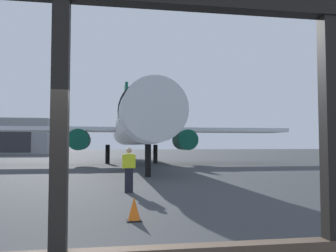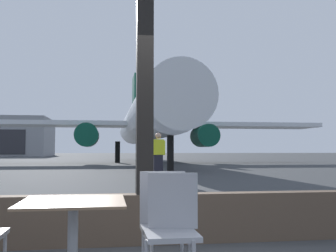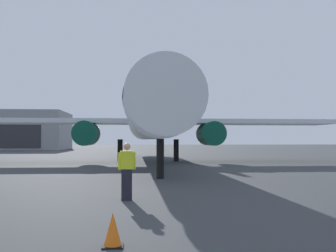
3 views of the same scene
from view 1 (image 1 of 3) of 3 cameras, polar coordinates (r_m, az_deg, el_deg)
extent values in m
plane|color=#383A3D|center=(44.41, -10.22, -5.44)|extent=(220.00, 220.00, 0.00)
cube|color=black|center=(4.41, -17.13, -3.45)|extent=(0.20, 0.20, 3.61)
cube|color=black|center=(5.28, 24.72, -3.22)|extent=(0.20, 0.20, 3.61)
cylinder|color=silver|center=(35.50, -5.82, -0.19)|extent=(3.50, 31.55, 3.50)
cone|color=silver|center=(18.53, -2.50, 2.45)|extent=(3.33, 2.60, 3.33)
cylinder|color=black|center=(20.43, -3.14, 2.36)|extent=(3.57, 0.90, 3.57)
cube|color=silver|center=(35.23, -19.08, -0.50)|extent=(14.52, 4.20, 0.36)
cube|color=silver|center=(36.24, 7.19, -0.72)|extent=(14.52, 4.20, 0.36)
cylinder|color=#0C4C38|center=(33.41, -14.12, -2.17)|extent=(1.90, 3.20, 1.90)
cylinder|color=#0C4C38|center=(34.06, 2.73, -2.27)|extent=(1.90, 3.20, 1.90)
cube|color=#0C4C38|center=(50.06, -6.83, 3.74)|extent=(0.36, 4.40, 5.20)
cylinder|color=black|center=(20.65, -3.26, -5.60)|extent=(0.36, 0.36, 1.89)
cylinder|color=black|center=(35.71, -9.74, -4.51)|extent=(0.44, 0.44, 1.89)
cylinder|color=black|center=(36.01, -2.05, -4.54)|extent=(0.44, 0.44, 1.89)
cube|color=black|center=(13.98, -6.35, -8.71)|extent=(0.32, 0.20, 0.95)
cube|color=yellow|center=(13.92, -6.33, -5.64)|extent=(0.40, 0.22, 0.55)
sphere|color=tan|center=(13.91, -6.32, -3.97)|extent=(0.22, 0.22, 0.22)
cylinder|color=yellow|center=(14.03, -5.44, -5.72)|extent=(0.09, 0.09, 0.52)
cylinder|color=yellow|center=(13.82, -7.23, -5.75)|extent=(0.09, 0.09, 0.52)
cone|color=orange|center=(8.86, -5.50, -13.17)|extent=(0.32, 0.32, 0.59)
cube|color=black|center=(8.91, -5.51, -14.93)|extent=(0.36, 0.36, 0.03)
cube|color=gray|center=(84.87, -24.95, -1.59)|extent=(20.73, 15.73, 7.31)
camera|label=2|loc=(1.36, -127.79, -30.47)|focal=43.31mm
camera|label=3|loc=(2.03, 18.65, -3.20)|focal=42.33mm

